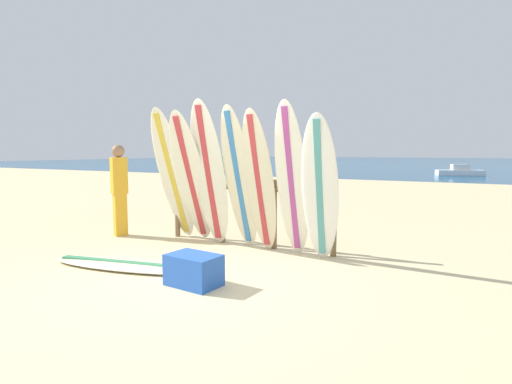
# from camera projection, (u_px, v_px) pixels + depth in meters

# --- Properties ---
(ground_plane) EXTENTS (120.00, 120.00, 0.00)m
(ground_plane) POSITION_uv_depth(u_px,v_px,m) (184.00, 281.00, 4.73)
(ground_plane) COLOR beige
(ocean_water) EXTENTS (120.00, 80.00, 0.01)m
(ocean_water) POSITION_uv_depth(u_px,v_px,m) (445.00, 162.00, 55.63)
(ocean_water) COLOR navy
(ocean_water) RESTS_ON ground
(surfboard_rack) EXTENTS (3.00, 0.09, 1.10)m
(surfboard_rack) POSITION_uv_depth(u_px,v_px,m) (247.00, 204.00, 6.49)
(surfboard_rack) COLOR olive
(surfboard_rack) RESTS_ON ground
(surfboard_leaning_far_left) EXTENTS (0.60, 0.92, 2.25)m
(surfboard_leaning_far_left) POSITION_uv_depth(u_px,v_px,m) (173.00, 176.00, 6.80)
(surfboard_leaning_far_left) COLOR white
(surfboard_leaning_far_left) RESTS_ON ground
(surfboard_leaning_left) EXTENTS (0.67, 1.07, 2.18)m
(surfboard_leaning_left) POSITION_uv_depth(u_px,v_px,m) (191.00, 179.00, 6.54)
(surfboard_leaning_left) COLOR silver
(surfboard_leaning_left) RESTS_ON ground
(surfboard_leaning_center_left) EXTENTS (0.58, 0.67, 2.34)m
(surfboard_leaning_center_left) POSITION_uv_depth(u_px,v_px,m) (209.00, 174.00, 6.36)
(surfboard_leaning_center_left) COLOR silver
(surfboard_leaning_center_left) RESTS_ON ground
(surfboard_leaning_center) EXTENTS (0.56, 0.73, 2.23)m
(surfboard_leaning_center) POSITION_uv_depth(u_px,v_px,m) (239.00, 179.00, 6.15)
(surfboard_leaning_center) COLOR beige
(surfboard_leaning_center) RESTS_ON ground
(surfboard_leaning_center_right) EXTENTS (0.53, 0.65, 2.16)m
(surfboard_leaning_center_right) POSITION_uv_depth(u_px,v_px,m) (259.00, 182.00, 5.95)
(surfboard_leaning_center_right) COLOR beige
(surfboard_leaning_center_right) RESTS_ON ground
(surfboard_leaning_right) EXTENTS (0.49, 0.70, 2.24)m
(surfboard_leaning_right) POSITION_uv_depth(u_px,v_px,m) (292.00, 181.00, 5.67)
(surfboard_leaning_right) COLOR white
(surfboard_leaning_right) RESTS_ON ground
(surfboard_leaning_far_right) EXTENTS (0.57, 0.64, 2.05)m
(surfboard_leaning_far_right) POSITION_uv_depth(u_px,v_px,m) (320.00, 189.00, 5.44)
(surfboard_leaning_far_right) COLOR white
(surfboard_leaning_far_right) RESTS_ON ground
(surfboard_lying_on_sand) EXTENTS (2.39, 1.02, 0.08)m
(surfboard_lying_on_sand) POSITION_uv_depth(u_px,v_px,m) (131.00, 265.00, 5.30)
(surfboard_lying_on_sand) COLOR beige
(surfboard_lying_on_sand) RESTS_ON ground
(beachgoer_standing) EXTENTS (0.26, 0.31, 1.65)m
(beachgoer_standing) POSITION_uv_depth(u_px,v_px,m) (119.00, 186.00, 7.21)
(beachgoer_standing) COLOR gold
(beachgoer_standing) RESTS_ON ground
(small_boat_offshore) EXTENTS (2.88, 1.73, 0.71)m
(small_boat_offshore) POSITION_uv_depth(u_px,v_px,m) (460.00, 172.00, 25.05)
(small_boat_offshore) COLOR silver
(small_boat_offshore) RESTS_ON ocean_water
(cooler_box) EXTENTS (0.64, 0.46, 0.36)m
(cooler_box) POSITION_uv_depth(u_px,v_px,m) (194.00, 270.00, 4.59)
(cooler_box) COLOR blue
(cooler_box) RESTS_ON ground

